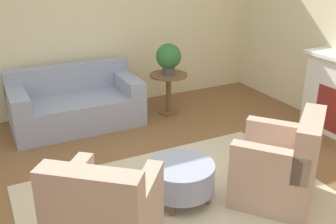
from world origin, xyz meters
name	(u,v)px	position (x,y,z in m)	size (l,w,h in m)	color
ground_plane	(179,200)	(0.00, 0.00, 0.00)	(16.00, 16.00, 0.00)	brown
wall_back	(87,20)	(0.00, 2.99, 1.40)	(9.86, 0.12, 2.80)	beige
rug	(179,199)	(0.00, 0.00, 0.01)	(3.12, 2.09, 0.01)	beige
couch	(76,105)	(-0.44, 2.37, 0.31)	(1.81, 0.92, 0.83)	#8E99B2
armchair_left	(105,220)	(-0.92, -0.44, 0.37)	(1.09, 1.08, 0.94)	tan
armchair_right	(281,168)	(0.92, -0.44, 0.37)	(1.09, 1.08, 0.94)	tan
ottoman_table	(181,177)	(0.02, 0.01, 0.27)	(0.68, 0.68, 0.40)	#8E99B2
side_table	(169,86)	(0.97, 2.17, 0.44)	(0.57, 0.57, 0.64)	brown
potted_plant_on_side_table	(169,57)	(0.97, 2.17, 0.90)	(0.38, 0.38, 0.47)	#4C4742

